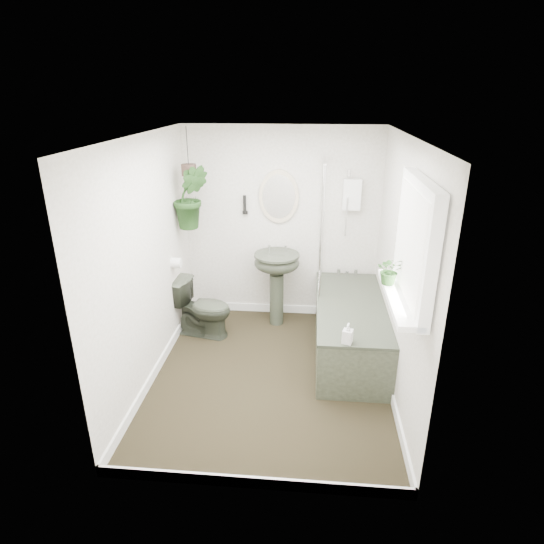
{
  "coord_description": "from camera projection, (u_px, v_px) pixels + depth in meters",
  "views": [
    {
      "loc": [
        0.36,
        -3.81,
        2.65
      ],
      "look_at": [
        0.0,
        0.15,
        1.05
      ],
      "focal_mm": 30.0,
      "sensor_mm": 36.0,
      "label": 1
    }
  ],
  "objects": [
    {
      "name": "bathtub",
      "position": [
        350.0,
        329.0,
        4.83
      ],
      "size": [
        0.72,
        1.72,
        0.58
      ],
      "primitive_type": null,
      "color": "#2F3529",
      "rests_on": "floor"
    },
    {
      "name": "window_blinds",
      "position": [
        409.0,
        243.0,
        3.19
      ],
      "size": [
        0.01,
        0.86,
        0.76
      ],
      "primitive_type": "cube",
      "color": "white",
      "rests_on": "wall_right"
    },
    {
      "name": "window_recess",
      "position": [
        416.0,
        243.0,
        3.19
      ],
      "size": [
        0.08,
        1.0,
        0.9
      ],
      "primitive_type": "cube",
      "color": "white",
      "rests_on": "wall_right"
    },
    {
      "name": "shower_box",
      "position": [
        352.0,
        194.0,
        5.13
      ],
      "size": [
        0.2,
        0.1,
        0.35
      ],
      "primitive_type": "cube",
      "color": "white",
      "rests_on": "wall_back"
    },
    {
      "name": "skirting",
      "position": [
        271.0,
        371.0,
        4.52
      ],
      "size": [
        2.3,
        2.8,
        0.1
      ],
      "primitive_type": "cube",
      "color": "white",
      "rests_on": "floor"
    },
    {
      "name": "wall_sconce",
      "position": [
        245.0,
        205.0,
        5.31
      ],
      "size": [
        0.04,
        0.04,
        0.22
      ],
      "primitive_type": "cylinder",
      "color": "black",
      "rests_on": "wall_back"
    },
    {
      "name": "hanging_plant",
      "position": [
        191.0,
        197.0,
        4.96
      ],
      "size": [
        0.44,
        0.39,
        0.71
      ],
      "primitive_type": "imported",
      "rotation": [
        0.0,
        0.0,
        0.2
      ],
      "color": "black",
      "rests_on": "ceiling"
    },
    {
      "name": "toilet",
      "position": [
        203.0,
        308.0,
        5.19
      ],
      "size": [
        0.72,
        0.5,
        0.67
      ],
      "primitive_type": "imported",
      "rotation": [
        0.0,
        0.0,
        1.37
      ],
      "color": "#2F3529",
      "rests_on": "floor"
    },
    {
      "name": "oval_mirror",
      "position": [
        279.0,
        197.0,
        5.25
      ],
      "size": [
        0.46,
        0.03,
        0.62
      ],
      "primitive_type": "ellipsoid",
      "color": "#C7B596",
      "rests_on": "wall_back"
    },
    {
      "name": "soap_bottle",
      "position": [
        348.0,
        333.0,
        3.96
      ],
      "size": [
        0.11,
        0.11,
        0.19
      ],
      "primitive_type": "imported",
      "rotation": [
        0.0,
        0.0,
        -0.29
      ],
      "color": "black",
      "rests_on": "bathtub"
    },
    {
      "name": "ceiling",
      "position": [
        270.0,
        135.0,
        3.68
      ],
      "size": [
        2.3,
        2.8,
        0.02
      ],
      "primitive_type": "cube",
      "color": "white",
      "rests_on": "ground"
    },
    {
      "name": "sill_plant",
      "position": [
        390.0,
        270.0,
        3.48
      ],
      "size": [
        0.21,
        0.19,
        0.23
      ],
      "primitive_type": "imported",
      "rotation": [
        0.0,
        0.0,
        -0.06
      ],
      "color": "black",
      "rests_on": "window_sill"
    },
    {
      "name": "wall_back",
      "position": [
        282.0,
        225.0,
        5.41
      ],
      "size": [
        2.3,
        0.02,
        2.3
      ],
      "primitive_type": "cube",
      "color": "silver",
      "rests_on": "ground"
    },
    {
      "name": "window_sill",
      "position": [
        399.0,
        297.0,
        3.35
      ],
      "size": [
        0.18,
        1.0,
        0.04
      ],
      "primitive_type": "cube",
      "color": "white",
      "rests_on": "wall_right"
    },
    {
      "name": "wall_left",
      "position": [
        146.0,
        264.0,
        4.21
      ],
      "size": [
        0.02,
        2.8,
        2.3
      ],
      "primitive_type": "cube",
      "color": "silver",
      "rests_on": "ground"
    },
    {
      "name": "floor",
      "position": [
        271.0,
        376.0,
        4.54
      ],
      "size": [
        2.3,
        2.8,
        0.02
      ],
      "primitive_type": "cube",
      "color": "black",
      "rests_on": "ground"
    },
    {
      "name": "bath_screen",
      "position": [
        322.0,
        225.0,
        4.94
      ],
      "size": [
        0.04,
        0.72,
        1.4
      ],
      "primitive_type": null,
      "color": "silver",
      "rests_on": "bathtub"
    },
    {
      "name": "wall_right",
      "position": [
        401.0,
        272.0,
        4.01
      ],
      "size": [
        0.02,
        2.8,
        2.3
      ],
      "primitive_type": "cube",
      "color": "silver",
      "rests_on": "ground"
    },
    {
      "name": "toilet_roll_holder",
      "position": [
        176.0,
        263.0,
        4.94
      ],
      "size": [
        0.11,
        0.11,
        0.11
      ],
      "primitive_type": "cylinder",
      "rotation": [
        0.0,
        1.57,
        0.0
      ],
      "color": "white",
      "rests_on": "wall_left"
    },
    {
      "name": "hanging_pot",
      "position": [
        189.0,
        170.0,
        4.85
      ],
      "size": [
        0.16,
        0.16,
        0.12
      ],
      "primitive_type": "cylinder",
      "color": "#3C2A23",
      "rests_on": "ceiling"
    },
    {
      "name": "wall_front",
      "position": [
        249.0,
        351.0,
        2.81
      ],
      "size": [
        2.3,
        0.02,
        2.3
      ],
      "primitive_type": "cube",
      "color": "silver",
      "rests_on": "ground"
    },
    {
      "name": "pedestal_sink",
      "position": [
        277.0,
        289.0,
        5.39
      ],
      "size": [
        0.53,
        0.45,
        0.9
      ],
      "primitive_type": null,
      "rotation": [
        0.0,
        0.0,
        0.01
      ],
      "color": "#2F3529",
      "rests_on": "floor"
    }
  ]
}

